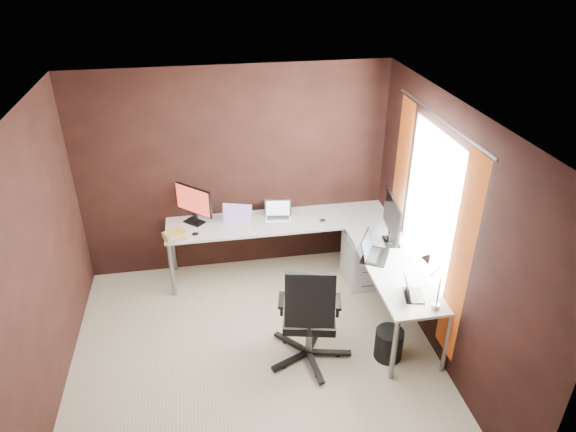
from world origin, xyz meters
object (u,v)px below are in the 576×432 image
object	(u,v)px
drawer_pedestal	(363,259)
office_chair	(309,332)
laptop_white	(236,221)
monitor_left	(194,203)
laptop_black_big	(372,252)
desk_lamp	(431,276)
monitor_right	(392,218)
book_stack	(175,235)
laptop_silver	(278,215)
wastebasket	(389,344)
laptop_black_small	(412,293)

from	to	relation	value
drawer_pedestal	office_chair	xyz separation A→B (m)	(-0.91, -1.18, 0.03)
drawer_pedestal	laptop_white	size ratio (longest dim) A/B	1.50
monitor_left	office_chair	world-z (taller)	monitor_left
laptop_black_big	desk_lamp	size ratio (longest dim) A/B	0.84
monitor_right	book_stack	world-z (taller)	monitor_right
laptop_silver	laptop_black_big	size ratio (longest dim) A/B	0.77
laptop_white	laptop_silver	size ratio (longest dim) A/B	1.16
laptop_white	wastebasket	world-z (taller)	laptop_white
book_stack	laptop_white	bearing A→B (deg)	14.73
laptop_white	wastebasket	xyz separation A→B (m)	(1.34, -1.62, -0.62)
laptop_black_small	drawer_pedestal	bearing A→B (deg)	14.20
monitor_left	wastebasket	size ratio (longest dim) A/B	1.42
laptop_black_big	office_chair	bearing A→B (deg)	157.28
monitor_right	desk_lamp	xyz separation A→B (m)	(-0.04, -1.10, 0.03)
desk_lamp	monitor_right	bearing A→B (deg)	84.24
laptop_white	laptop_black_big	distance (m)	1.62
drawer_pedestal	laptop_black_small	world-z (taller)	laptop_black_small
desk_lamp	wastebasket	size ratio (longest dim) A/B	1.65
desk_lamp	laptop_white	bearing A→B (deg)	128.20
monitor_right	drawer_pedestal	bearing A→B (deg)	33.02
drawer_pedestal	laptop_black_small	xyz separation A→B (m)	(0.04, -1.28, 0.47)
monitor_right	office_chair	size ratio (longest dim) A/B	0.57
laptop_white	laptop_black_small	world-z (taller)	laptop_white
monitor_left	wastebasket	distance (m)	2.66
drawer_pedestal	wastebasket	world-z (taller)	drawer_pedestal
laptop_white	laptop_black_small	size ratio (longest dim) A/B	1.43
laptop_black_small	wastebasket	world-z (taller)	laptop_black_small
laptop_silver	laptop_black_small	bearing A→B (deg)	-51.53
desk_lamp	wastebasket	distance (m)	0.95
monitor_left	book_stack	distance (m)	0.46
laptop_silver	laptop_black_big	bearing A→B (deg)	-41.05
drawer_pedestal	desk_lamp	world-z (taller)	desk_lamp
laptop_black_small	desk_lamp	distance (m)	0.34
laptop_black_big	book_stack	xyz separation A→B (m)	(-2.04, 0.72, -0.01)
drawer_pedestal	monitor_left	size ratio (longest dim) A/B	1.31
laptop_black_small	laptop_silver	bearing A→B (deg)	43.31
laptop_white	desk_lamp	size ratio (longest dim) A/B	0.75
monitor_left	desk_lamp	world-z (taller)	desk_lamp
laptop_black_small	book_stack	distance (m)	2.62
laptop_black_big	book_stack	distance (m)	2.17
monitor_left	laptop_black_big	distance (m)	2.11
monitor_left	wastebasket	world-z (taller)	monitor_left
drawer_pedestal	office_chair	size ratio (longest dim) A/B	0.52
monitor_left	book_stack	bearing A→B (deg)	-80.53
laptop_black_small	wastebasket	bearing A→B (deg)	104.02
monitor_left	laptop_black_small	size ratio (longest dim) A/B	1.63
monitor_right	laptop_white	bearing A→B (deg)	74.99
laptop_silver	book_stack	size ratio (longest dim) A/B	1.15
monitor_right	laptop_black_big	bearing A→B (deg)	136.92
book_stack	office_chair	distance (m)	1.87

